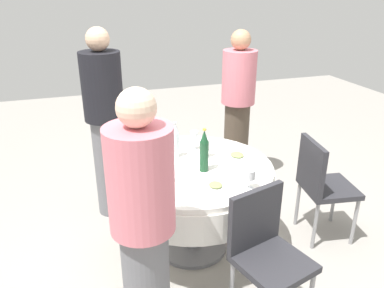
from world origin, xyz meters
TOP-DOWN VIEW (x-y plane):
  - ground_plane at (0.00, 0.00)m, footprint 10.00×10.00m
  - dining_table at (0.00, 0.00)m, footprint 1.24×1.24m
  - bottle_amber_rear at (0.02, 0.35)m, footprint 0.06×0.06m
  - bottle_dark_green_south at (-0.10, -0.06)m, footprint 0.07×0.07m
  - bottle_clear_inner at (0.19, 0.07)m, footprint 0.06×0.06m
  - wine_glass_west at (0.45, 0.21)m, footprint 0.06×0.06m
  - wine_glass_east at (-0.40, 0.35)m, footprint 0.06×0.06m
  - wine_glass_north at (0.12, -0.15)m, footprint 0.06×0.06m
  - wine_glass_left at (0.29, -0.11)m, footprint 0.06×0.06m
  - wine_glass_outer at (-0.44, -0.26)m, footprint 0.07×0.07m
  - plate_outer at (0.03, -0.38)m, footprint 0.25×0.25m
  - plate_right at (-0.37, -0.04)m, footprint 0.22×0.22m
  - spoon_south at (0.28, -0.27)m, footprint 0.15×0.12m
  - folded_napkin at (-0.11, 0.19)m, footprint 0.21×0.21m
  - person_rear at (0.76, 0.54)m, footprint 0.34×0.34m
  - person_south at (1.00, -0.82)m, footprint 0.34×0.34m
  - person_inner at (-0.78, 0.52)m, footprint 0.34×0.34m
  - chair_north at (-0.77, -0.22)m, footprint 0.49×0.49m
  - chair_left at (-0.16, -1.04)m, footprint 0.46×0.46m

SIDE VIEW (x-z plane):
  - ground_plane at x=0.00m, z-range 0.00..0.00m
  - chair_north at x=-0.77m, z-range 0.08..0.95m
  - chair_left at x=-0.16m, z-range 0.08..0.95m
  - dining_table at x=0.00m, z-range 0.22..0.96m
  - spoon_south at x=0.28m, z-range 0.74..0.74m
  - plate_right at x=-0.37m, z-range 0.73..0.77m
  - plate_outer at x=0.03m, z-range 0.73..0.77m
  - folded_napkin at x=-0.11m, z-range 0.74..0.76m
  - person_inner at x=-0.78m, z-range 0.03..1.61m
  - person_south at x=1.00m, z-range 0.04..1.63m
  - wine_glass_outer at x=-0.44m, z-range 0.77..0.90m
  - wine_glass_north at x=0.12m, z-range 0.77..0.91m
  - wine_glass_east at x=-0.40m, z-range 0.77..0.91m
  - wine_glass_west at x=0.45m, z-range 0.77..0.93m
  - wine_glass_left at x=0.29m, z-range 0.77..0.93m
  - bottle_clear_inner at x=0.19m, z-range 0.73..1.02m
  - bottle_amber_rear at x=0.02m, z-range 0.73..1.02m
  - person_rear at x=0.76m, z-range 0.04..1.73m
  - bottle_dark_green_south at x=-0.10m, z-range 0.73..1.05m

